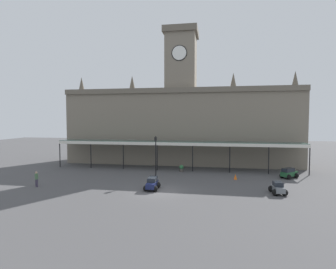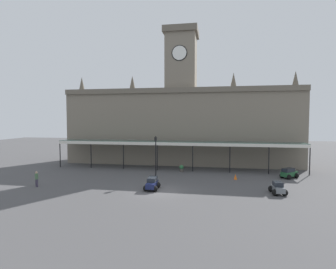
{
  "view_description": "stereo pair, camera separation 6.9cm",
  "coord_description": "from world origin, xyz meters",
  "px_view_note": "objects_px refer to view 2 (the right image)",
  "views": [
    {
      "loc": [
        5.54,
        -26.42,
        7.34
      ],
      "look_at": [
        0.0,
        5.37,
        5.49
      ],
      "focal_mm": 28.6,
      "sensor_mm": 36.0,
      "label": 1
    },
    {
      "loc": [
        5.61,
        -26.41,
        7.34
      ],
      "look_at": [
        0.0,
        5.37,
        5.49
      ],
      "focal_mm": 28.6,
      "sensor_mm": 36.0,
      "label": 2
    }
  ],
  "objects_px": {
    "car_green_estate": "(289,174)",
    "planter_near_kerb": "(182,168)",
    "pedestrian_beside_cars": "(37,178)",
    "traffic_cone": "(235,177)",
    "car_grey_sedan": "(278,189)",
    "car_navy_estate": "(152,184)",
    "victorian_lamppost": "(156,153)"
  },
  "relations": [
    {
      "from": "car_navy_estate",
      "to": "planter_near_kerb",
      "type": "distance_m",
      "value": 10.06
    },
    {
      "from": "traffic_cone",
      "to": "planter_near_kerb",
      "type": "distance_m",
      "value": 7.91
    },
    {
      "from": "car_green_estate",
      "to": "traffic_cone",
      "type": "bearing_deg",
      "value": -164.39
    },
    {
      "from": "pedestrian_beside_cars",
      "to": "planter_near_kerb",
      "type": "xyz_separation_m",
      "value": [
        14.53,
        10.92,
        -0.42
      ]
    },
    {
      "from": "traffic_cone",
      "to": "car_grey_sedan",
      "type": "bearing_deg",
      "value": -57.95
    },
    {
      "from": "car_green_estate",
      "to": "car_grey_sedan",
      "type": "xyz_separation_m",
      "value": [
        -3.0,
        -7.65,
        -0.06
      ]
    },
    {
      "from": "car_navy_estate",
      "to": "victorian_lamppost",
      "type": "relative_size",
      "value": 0.42
    },
    {
      "from": "car_grey_sedan",
      "to": "pedestrian_beside_cars",
      "type": "xyz_separation_m",
      "value": [
        -25.23,
        -1.57,
        0.41
      ]
    },
    {
      "from": "car_green_estate",
      "to": "planter_near_kerb",
      "type": "height_order",
      "value": "car_green_estate"
    },
    {
      "from": "car_grey_sedan",
      "to": "planter_near_kerb",
      "type": "bearing_deg",
      "value": 138.86
    },
    {
      "from": "pedestrian_beside_cars",
      "to": "traffic_cone",
      "type": "xyz_separation_m",
      "value": [
        21.6,
        7.37,
        -0.58
      ]
    },
    {
      "from": "car_grey_sedan",
      "to": "traffic_cone",
      "type": "height_order",
      "value": "car_grey_sedan"
    },
    {
      "from": "car_navy_estate",
      "to": "victorian_lamppost",
      "type": "xyz_separation_m",
      "value": [
        -0.52,
        4.13,
        2.73
      ]
    },
    {
      "from": "car_green_estate",
      "to": "car_navy_estate",
      "type": "relative_size",
      "value": 1.06
    },
    {
      "from": "car_navy_estate",
      "to": "planter_near_kerb",
      "type": "relative_size",
      "value": 2.36
    },
    {
      "from": "traffic_cone",
      "to": "pedestrian_beside_cars",
      "type": "bearing_deg",
      "value": -161.16
    },
    {
      "from": "car_grey_sedan",
      "to": "pedestrian_beside_cars",
      "type": "height_order",
      "value": "pedestrian_beside_cars"
    },
    {
      "from": "pedestrian_beside_cars",
      "to": "car_green_estate",
      "type": "bearing_deg",
      "value": 18.09
    },
    {
      "from": "car_green_estate",
      "to": "planter_near_kerb",
      "type": "xyz_separation_m",
      "value": [
        -13.7,
        1.7,
        -0.07
      ]
    },
    {
      "from": "car_grey_sedan",
      "to": "planter_near_kerb",
      "type": "distance_m",
      "value": 14.21
    },
    {
      "from": "car_grey_sedan",
      "to": "victorian_lamppost",
      "type": "xyz_separation_m",
      "value": [
        -13.09,
        3.6,
        2.79
      ]
    },
    {
      "from": "planter_near_kerb",
      "to": "car_green_estate",
      "type": "bearing_deg",
      "value": -7.07
    },
    {
      "from": "car_green_estate",
      "to": "pedestrian_beside_cars",
      "type": "bearing_deg",
      "value": -161.91
    },
    {
      "from": "car_navy_estate",
      "to": "victorian_lamppost",
      "type": "height_order",
      "value": "victorian_lamppost"
    },
    {
      "from": "car_green_estate",
      "to": "pedestrian_beside_cars",
      "type": "xyz_separation_m",
      "value": [
        -28.22,
        -9.22,
        0.34
      ]
    },
    {
      "from": "car_navy_estate",
      "to": "car_grey_sedan",
      "type": "distance_m",
      "value": 12.58
    },
    {
      "from": "car_navy_estate",
      "to": "pedestrian_beside_cars",
      "type": "xyz_separation_m",
      "value": [
        -12.66,
        -1.04,
        0.34
      ]
    },
    {
      "from": "pedestrian_beside_cars",
      "to": "planter_near_kerb",
      "type": "distance_m",
      "value": 18.18
    },
    {
      "from": "planter_near_kerb",
      "to": "car_grey_sedan",
      "type": "bearing_deg",
      "value": -41.14
    },
    {
      "from": "victorian_lamppost",
      "to": "traffic_cone",
      "type": "bearing_deg",
      "value": 13.07
    },
    {
      "from": "traffic_cone",
      "to": "planter_near_kerb",
      "type": "relative_size",
      "value": 0.69
    },
    {
      "from": "car_green_estate",
      "to": "car_navy_estate",
      "type": "bearing_deg",
      "value": -152.28
    }
  ]
}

